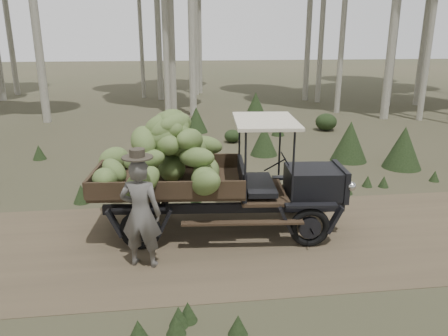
% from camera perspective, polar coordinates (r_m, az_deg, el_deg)
% --- Properties ---
extents(ground, '(120.00, 120.00, 0.00)m').
position_cam_1_polar(ground, '(8.81, 10.42, -8.82)').
color(ground, '#473D2B').
rests_on(ground, ground).
extents(dirt_track, '(70.00, 4.00, 0.01)m').
position_cam_1_polar(dirt_track, '(8.81, 10.42, -8.80)').
color(dirt_track, brown).
rests_on(dirt_track, ground).
extents(banana_truck, '(5.17, 2.68, 2.53)m').
position_cam_1_polar(banana_truck, '(8.40, -4.54, 1.03)').
color(banana_truck, black).
rests_on(banana_truck, ground).
extents(farmer, '(0.79, 0.62, 2.07)m').
position_cam_1_polar(farmer, '(7.41, -10.82, -5.71)').
color(farmer, '#575450').
rests_on(farmer, ground).
extents(undergrowth, '(23.40, 24.37, 1.34)m').
position_cam_1_polar(undergrowth, '(8.40, 13.41, -6.28)').
color(undergrowth, '#233319').
rests_on(undergrowth, ground).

